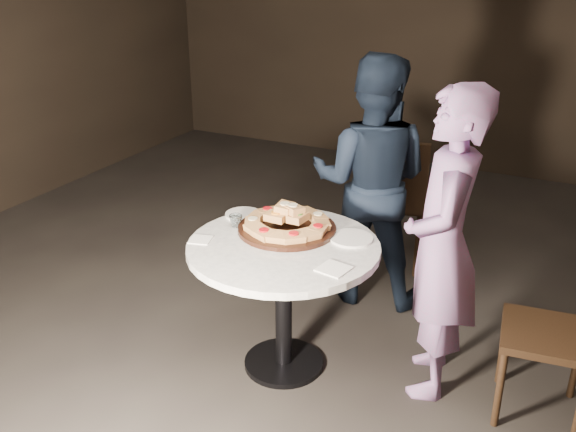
% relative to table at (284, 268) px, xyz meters
% --- Properties ---
extents(floor, '(7.00, 7.00, 0.00)m').
position_rel_table_xyz_m(floor, '(-0.04, 0.14, -0.58)').
color(floor, black).
rests_on(floor, ground).
extents(table, '(1.18, 1.18, 0.71)m').
position_rel_table_xyz_m(table, '(0.00, 0.00, 0.00)').
color(table, black).
rests_on(table, ground).
extents(serving_board, '(0.63, 0.63, 0.02)m').
position_rel_table_xyz_m(serving_board, '(-0.06, 0.15, 0.14)').
color(serving_board, black).
rests_on(serving_board, table).
extents(focaccia_pile, '(0.44, 0.45, 0.12)m').
position_rel_table_xyz_m(focaccia_pile, '(-0.06, 0.16, 0.19)').
color(focaccia_pile, '#BE8449').
rests_on(focaccia_pile, serving_board).
extents(plate_left, '(0.20, 0.20, 0.01)m').
position_rel_table_xyz_m(plate_left, '(-0.35, 0.22, 0.14)').
color(plate_left, white).
rests_on(plate_left, table).
extents(plate_right, '(0.22, 0.22, 0.01)m').
position_rel_table_xyz_m(plate_right, '(0.28, 0.20, 0.14)').
color(plate_right, white).
rests_on(plate_right, table).
extents(water_glass, '(0.09, 0.09, 0.06)m').
position_rel_table_xyz_m(water_glass, '(-0.31, 0.08, 0.16)').
color(water_glass, silver).
rests_on(water_glass, table).
extents(napkin_near, '(0.13, 0.13, 0.01)m').
position_rel_table_xyz_m(napkin_near, '(-0.39, -0.14, 0.13)').
color(napkin_near, white).
rests_on(napkin_near, table).
extents(napkin_far, '(0.15, 0.15, 0.01)m').
position_rel_table_xyz_m(napkin_far, '(0.32, -0.13, 0.14)').
color(napkin_far, white).
rests_on(napkin_far, table).
extents(chair_far, '(0.52, 0.54, 0.93)m').
position_rel_table_xyz_m(chair_far, '(0.14, 1.32, -0.04)').
color(chair_far, black).
rests_on(chair_far, ground).
extents(chair_right, '(0.46, 0.44, 0.85)m').
position_rel_table_xyz_m(chair_right, '(1.32, 0.22, -0.09)').
color(chair_right, black).
rests_on(chair_right, ground).
extents(diner_navy, '(0.82, 0.68, 1.51)m').
position_rel_table_xyz_m(diner_navy, '(0.12, 0.91, 0.18)').
color(diner_navy, black).
rests_on(diner_navy, ground).
extents(diner_teal, '(0.48, 0.63, 1.53)m').
position_rel_table_xyz_m(diner_teal, '(0.72, 0.21, 0.18)').
color(diner_teal, '#826299').
rests_on(diner_teal, ground).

